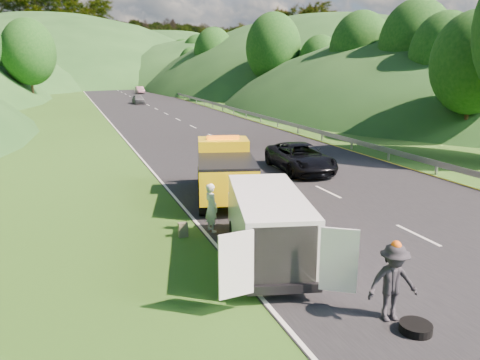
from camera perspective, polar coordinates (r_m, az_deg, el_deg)
name	(u,v)px	position (r m, az deg, el deg)	size (l,w,h in m)	color
ground	(314,228)	(17.46, 9.00, -5.76)	(320.00, 320.00, 0.00)	#38661E
road_surface	(166,114)	(55.67, -9.01, 7.99)	(14.00, 200.00, 0.02)	black
guardrail	(197,103)	(69.48, -5.21, 9.31)	(0.06, 140.00, 1.52)	gray
tree_line_right	(258,97)	(80.73, 2.16, 10.04)	(14.00, 140.00, 14.00)	#275519
hills_backdrop	(112,82)	(149.74, -15.36, 11.50)	(201.00, 288.60, 44.00)	#2D5B23
tow_truck	(225,171)	(20.44, -1.86, 1.16)	(3.79, 6.53, 2.65)	black
white_van	(268,223)	(14.11, 3.37, -5.21)	(4.08, 6.56, 2.17)	black
woman	(212,231)	(16.91, -3.47, -6.28)	(0.64, 0.47, 1.76)	silver
child	(275,232)	(16.92, 4.34, -6.29)	(0.44, 0.34, 0.91)	#BFC468
worker	(390,320)	(12.05, 17.78, -15.95)	(1.22, 0.70, 1.89)	black
suitcase	(183,230)	(16.41, -6.97, -6.04)	(0.32, 0.18, 0.52)	#5F5B47
spare_tire	(415,333)	(11.75, 20.58, -17.01)	(0.73, 0.73, 0.20)	black
passing_suv	(300,171)	(26.18, 7.30, 1.06)	(2.53, 5.48, 1.52)	black
dist_car_a	(139,104)	(69.65, -12.26, 9.06)	(1.51, 3.74, 1.28)	#4F5054
dist_car_b	(140,93)	(92.55, -12.09, 10.28)	(1.36, 3.90, 1.29)	#835766
dist_car_c	(118,89)	(108.49, -14.68, 10.67)	(2.20, 5.41, 1.57)	brown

